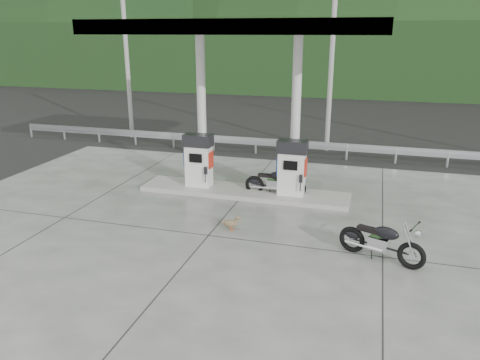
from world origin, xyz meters
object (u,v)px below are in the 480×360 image
(gas_pump_left, at_px, (199,160))
(duck, at_px, (230,224))
(motorcycle_right, at_px, (381,242))
(motorcycle_left, at_px, (275,183))
(gas_pump_right, at_px, (292,168))

(gas_pump_left, bearing_deg, duck, -55.35)
(motorcycle_right, relative_size, duck, 4.09)
(motorcycle_left, distance_m, duck, 3.17)
(gas_pump_right, xyz_separation_m, duck, (-1.15, -2.96, -0.87))
(gas_pump_left, relative_size, gas_pump_right, 1.00)
(motorcycle_left, bearing_deg, gas_pump_left, -178.38)
(gas_pump_left, distance_m, duck, 3.71)
(gas_pump_left, relative_size, motorcycle_right, 0.90)
(gas_pump_right, xyz_separation_m, motorcycle_right, (2.82, -3.66, -0.58))
(motorcycle_left, bearing_deg, duck, -102.25)
(motorcycle_right, height_order, duck, motorcycle_right)
(gas_pump_right, bearing_deg, gas_pump_left, 180.00)
(gas_pump_left, relative_size, duck, 3.70)
(gas_pump_right, distance_m, duck, 3.30)
(motorcycle_right, bearing_deg, gas_pump_left, 169.95)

